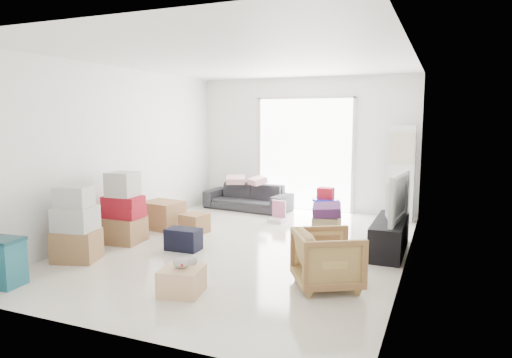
{
  "coord_description": "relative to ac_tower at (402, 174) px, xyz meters",
  "views": [
    {
      "loc": [
        2.66,
        -6.02,
        1.89
      ],
      "look_at": [
        0.08,
        0.2,
        0.98
      ],
      "focal_mm": 32.0,
      "sensor_mm": 36.0,
      "label": 1
    }
  ],
  "objects": [
    {
      "name": "room_shell",
      "position": [
        -1.95,
        -2.65,
        0.48
      ],
      "size": [
        4.98,
        6.48,
        3.18
      ],
      "color": "silver",
      "rests_on": "ground"
    },
    {
      "name": "sliding_door",
      "position": [
        -1.95,
        0.33,
        0.37
      ],
      "size": [
        2.1,
        0.04,
        2.33
      ],
      "color": "white",
      "rests_on": "room_shell"
    },
    {
      "name": "ac_tower",
      "position": [
        0.0,
        0.0,
        0.0
      ],
      "size": [
        0.45,
        0.3,
        1.75
      ],
      "primitive_type": "cube",
      "color": "silver",
      "rests_on": "room_shell"
    },
    {
      "name": "tv_console",
      "position": [
        0.05,
        -2.14,
        -0.64
      ],
      "size": [
        0.42,
        1.39,
        0.46
      ],
      "primitive_type": "cube",
      "color": "black",
      "rests_on": "room_shell"
    },
    {
      "name": "television",
      "position": [
        0.05,
        -2.14,
        -0.33
      ],
      "size": [
        0.78,
        1.22,
        0.15
      ],
      "primitive_type": "imported",
      "rotation": [
        0.0,
        0.0,
        1.46
      ],
      "color": "black",
      "rests_on": "tv_console"
    },
    {
      "name": "sofa",
      "position": [
        -3.01,
        -0.15,
        -0.52
      ],
      "size": [
        1.85,
        0.74,
        0.7
      ],
      "primitive_type": "imported",
      "rotation": [
        0.0,
        0.0,
        -0.12
      ],
      "color": "#28282D",
      "rests_on": "room_shell"
    },
    {
      "name": "pillow_left",
      "position": [
        -3.27,
        -0.18,
        -0.12
      ],
      "size": [
        0.43,
        0.39,
        0.11
      ],
      "primitive_type": "cube",
      "rotation": [
        0.0,
        0.0,
        0.41
      ],
      "color": "#E8A9B2",
      "rests_on": "sofa"
    },
    {
      "name": "pillow_right",
      "position": [
        -2.8,
        -0.15,
        -0.12
      ],
      "size": [
        0.41,
        0.41,
        0.11
      ],
      "primitive_type": "cube",
      "rotation": [
        0.0,
        0.0,
        -0.68
      ],
      "color": "#E8A9B2",
      "rests_on": "sofa"
    },
    {
      "name": "armchair",
      "position": [
        -0.44,
        -3.82,
        -0.52
      ],
      "size": [
        0.91,
        0.92,
        0.71
      ],
      "primitive_type": "imported",
      "rotation": [
        0.0,
        0.0,
        2.09
      ],
      "color": "tan",
      "rests_on": "room_shell"
    },
    {
      "name": "storage_bins",
      "position": [
        -3.85,
        -5.19,
        -0.6
      ],
      "size": [
        0.51,
        0.38,
        0.55
      ],
      "rotation": [
        0.0,
        0.0,
        0.11
      ],
      "color": "#1B5A69",
      "rests_on": "room_shell"
    },
    {
      "name": "box_stack_a",
      "position": [
        -3.75,
        -4.15,
        -0.43
      ],
      "size": [
        0.66,
        0.6,
        1.0
      ],
      "rotation": [
        0.0,
        0.0,
        0.2
      ],
      "color": "#956B43",
      "rests_on": "room_shell"
    },
    {
      "name": "box_stack_b",
      "position": [
        -3.75,
        -3.17,
        -0.41
      ],
      "size": [
        0.59,
        0.59,
        1.08
      ],
      "rotation": [
        0.0,
        0.0,
        0.02
      ],
      "color": "#956B43",
      "rests_on": "room_shell"
    },
    {
      "name": "box_stack_c",
      "position": [
        -3.72,
        -2.19,
        -0.64
      ],
      "size": [
        0.71,
        0.61,
        0.47
      ],
      "rotation": [
        0.0,
        0.0,
        -0.12
      ],
      "color": "#956B43",
      "rests_on": "room_shell"
    },
    {
      "name": "loose_box",
      "position": [
        -3.05,
        -2.26,
        -0.72
      ],
      "size": [
        0.44,
        0.44,
        0.32
      ],
      "primitive_type": "cube",
      "rotation": [
        0.0,
        0.0,
        -0.19
      ],
      "color": "#956B43",
      "rests_on": "room_shell"
    },
    {
      "name": "duffel_bag",
      "position": [
        -2.7,
        -3.18,
        -0.72
      ],
      "size": [
        0.49,
        0.31,
        0.31
      ],
      "primitive_type": "cube",
      "rotation": [
        0.0,
        0.0,
        0.03
      ],
      "color": "black",
      "rests_on": "room_shell"
    },
    {
      "name": "ottoman",
      "position": [
        -0.91,
        -1.93,
        -0.68
      ],
      "size": [
        0.41,
        0.41,
        0.39
      ],
      "primitive_type": "cube",
      "rotation": [
        0.0,
        0.0,
        0.05
      ],
      "color": "#A0895D",
      "rests_on": "room_shell"
    },
    {
      "name": "blanket",
      "position": [
        -0.91,
        -1.93,
        -0.42
      ],
      "size": [
        0.5,
        0.5,
        0.14
      ],
      "primitive_type": "cube",
      "rotation": [
        0.0,
        0.0,
        0.22
      ],
      "color": "#4D2050",
      "rests_on": "ottoman"
    },
    {
      "name": "kids_table",
      "position": [
        -1.26,
        -0.62,
        -0.43
      ],
      "size": [
        0.5,
        0.5,
        0.63
      ],
      "rotation": [
        0.0,
        0.0,
        0.12
      ],
      "color": "#111ACC",
      "rests_on": "room_shell"
    },
    {
      "name": "toy_walker",
      "position": [
        -2.05,
        -0.98,
        -0.77
      ],
      "size": [
        0.32,
        0.29,
        0.39
      ],
      "rotation": [
        0.0,
        0.0,
        -0.16
      ],
      "color": "silver",
      "rests_on": "room_shell"
    },
    {
      "name": "wood_crate",
      "position": [
        -1.84,
        -4.61,
        -0.73
      ],
      "size": [
        0.5,
        0.5,
        0.29
      ],
      "primitive_type": "cube",
      "rotation": [
        0.0,
        0.0,
        0.18
      ],
      "color": "#E4B383",
      "rests_on": "room_shell"
    },
    {
      "name": "plush_bunny",
      "position": [
        -1.81,
        -4.6,
        -0.53
      ],
      "size": [
        0.28,
        0.16,
        0.14
      ],
      "rotation": [
        0.0,
        0.0,
        -0.29
      ],
      "color": "#B2ADA8",
      "rests_on": "wood_crate"
    }
  ]
}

